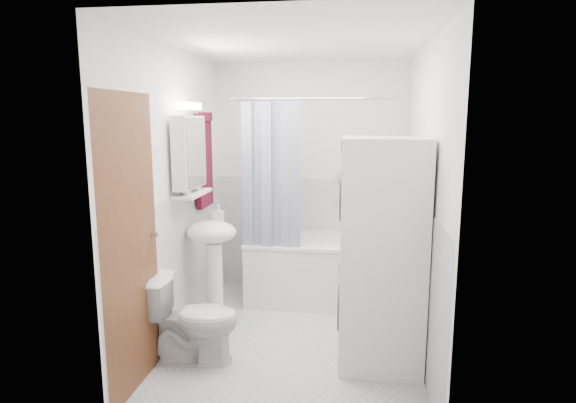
# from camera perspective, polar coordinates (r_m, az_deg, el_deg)

# --- Properties ---
(floor) EXTENTS (2.60, 2.60, 0.00)m
(floor) POSITION_cam_1_polar(r_m,az_deg,el_deg) (4.22, 0.83, -15.87)
(floor) COLOR silver
(floor) RESTS_ON ground
(room_walls) EXTENTS (2.60, 2.60, 2.60)m
(room_walls) POSITION_cam_1_polar(r_m,az_deg,el_deg) (3.81, 0.89, 4.68)
(room_walls) COLOR white
(room_walls) RESTS_ON ground
(wainscot) EXTENTS (1.98, 2.58, 2.58)m
(wainscot) POSITION_cam_1_polar(r_m,az_deg,el_deg) (4.27, 1.34, -6.89)
(wainscot) COLOR white
(wainscot) RESTS_ON ground
(door) EXTENTS (0.05, 2.00, 2.00)m
(door) POSITION_cam_1_polar(r_m,az_deg,el_deg) (3.62, -15.40, -3.80)
(door) COLOR brown
(door) RESTS_ON ground
(bathtub) EXTENTS (1.67, 0.79, 0.63)m
(bathtub) POSITION_cam_1_polar(r_m,az_deg,el_deg) (4.92, 5.11, -7.67)
(bathtub) COLOR white
(bathtub) RESTS_ON ground
(tub_spout) EXTENTS (0.04, 0.12, 0.04)m
(tub_spout) POSITION_cam_1_polar(r_m,az_deg,el_deg) (5.10, 7.65, -0.13)
(tub_spout) COLOR silver
(tub_spout) RESTS_ON room_walls
(curtain_rod) EXTENTS (1.85, 0.02, 0.02)m
(curtain_rod) POSITION_cam_1_polar(r_m,az_deg,el_deg) (4.36, 5.22, 12.04)
(curtain_rod) COLOR silver
(curtain_rod) RESTS_ON room_walls
(shower_curtain) EXTENTS (0.55, 0.02, 1.45)m
(shower_curtain) POSITION_cam_1_polar(r_m,az_deg,el_deg) (4.46, -1.99, 2.37)
(shower_curtain) COLOR #16154C
(shower_curtain) RESTS_ON curtain_rod
(sink) EXTENTS (0.44, 0.37, 1.04)m
(sink) POSITION_cam_1_polar(r_m,az_deg,el_deg) (4.29, -8.93, -5.50)
(sink) COLOR white
(sink) RESTS_ON ground
(medicine_cabinet) EXTENTS (0.13, 0.50, 0.71)m
(medicine_cabinet) POSITION_cam_1_polar(r_m,az_deg,el_deg) (4.11, -11.61, 5.96)
(medicine_cabinet) COLOR white
(medicine_cabinet) RESTS_ON room_walls
(shelf) EXTENTS (0.18, 0.54, 0.02)m
(shelf) POSITION_cam_1_polar(r_m,az_deg,el_deg) (4.15, -11.24, 0.92)
(shelf) COLOR silver
(shelf) RESTS_ON room_walls
(shower_caddy) EXTENTS (0.22, 0.06, 0.02)m
(shower_caddy) POSITION_cam_1_polar(r_m,az_deg,el_deg) (5.06, 8.26, 2.03)
(shower_caddy) COLOR silver
(shower_caddy) RESTS_ON room_walls
(towel) EXTENTS (0.07, 0.37, 0.90)m
(towel) POSITION_cam_1_polar(r_m,az_deg,el_deg) (4.60, -9.92, 5.03)
(towel) COLOR maroon
(towel) RESTS_ON room_walls
(washer_dryer) EXTENTS (0.62, 0.60, 1.70)m
(washer_dryer) POSITION_cam_1_polar(r_m,az_deg,el_deg) (3.62, 11.03, -6.09)
(washer_dryer) COLOR white
(washer_dryer) RESTS_ON ground
(toilet) EXTENTS (0.71, 0.44, 0.67)m
(toilet) POSITION_cam_1_polar(r_m,az_deg,el_deg) (3.81, -11.13, -13.53)
(toilet) COLOR white
(toilet) RESTS_ON ground
(soap_pump) EXTENTS (0.08, 0.17, 0.08)m
(soap_pump) POSITION_cam_1_polar(r_m,az_deg,el_deg) (4.28, -8.20, -2.12)
(soap_pump) COLOR gray
(soap_pump) RESTS_ON sink
(shelf_bottle) EXTENTS (0.07, 0.18, 0.07)m
(shelf_bottle) POSITION_cam_1_polar(r_m,az_deg,el_deg) (4.00, -11.97, 1.26)
(shelf_bottle) COLOR gray
(shelf_bottle) RESTS_ON shelf
(shelf_cup) EXTENTS (0.10, 0.09, 0.10)m
(shelf_cup) POSITION_cam_1_polar(r_m,az_deg,el_deg) (4.25, -10.74, 2.01)
(shelf_cup) COLOR gray
(shelf_cup) RESTS_ON shelf
(shampoo_a) EXTENTS (0.13, 0.17, 0.13)m
(shampoo_a) POSITION_cam_1_polar(r_m,az_deg,el_deg) (5.05, 6.57, 2.92)
(shampoo_a) COLOR gray
(shampoo_a) RESTS_ON shower_caddy
(shampoo_b) EXTENTS (0.08, 0.21, 0.08)m
(shampoo_b) POSITION_cam_1_polar(r_m,az_deg,el_deg) (5.05, 7.92, 2.61)
(shampoo_b) COLOR #224E8B
(shampoo_b) RESTS_ON shower_caddy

